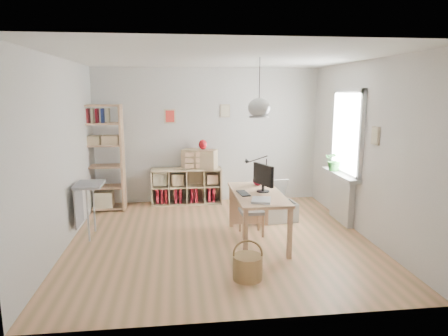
{
  "coord_description": "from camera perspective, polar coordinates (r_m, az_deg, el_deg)",
  "views": [
    {
      "loc": [
        -0.63,
        -5.79,
        2.22
      ],
      "look_at": [
        0.1,
        0.3,
        1.05
      ],
      "focal_mm": 32.0,
      "sensor_mm": 36.0,
      "label": 1
    }
  ],
  "objects": [
    {
      "name": "ground",
      "position": [
        6.23,
        -0.6,
        -10.06
      ],
      "size": [
        4.5,
        4.5,
        0.0
      ],
      "primitive_type": "plane",
      "color": "tan",
      "rests_on": "ground"
    },
    {
      "name": "cube_shelf",
      "position": [
        8.11,
        -5.52,
        -2.97
      ],
      "size": [
        1.4,
        0.38,
        0.72
      ],
      "color": "tan",
      "rests_on": "ground"
    },
    {
      "name": "radiator",
      "position": [
        7.22,
        16.46,
        -4.26
      ],
      "size": [
        0.1,
        0.8,
        0.8
      ],
      "primitive_type": "cube",
      "color": "silver",
      "rests_on": "ground"
    },
    {
      "name": "tall_bookshelf",
      "position": [
        7.8,
        -17.14,
        1.97
      ],
      "size": [
        0.8,
        0.38,
        2.0
      ],
      "color": "tan",
      "rests_on": "ground"
    },
    {
      "name": "potted_plant",
      "position": [
        7.25,
        15.57,
        1.1
      ],
      "size": [
        0.41,
        0.38,
        0.38
      ],
      "primitive_type": "imported",
      "rotation": [
        0.0,
        0.0,
        -0.31
      ],
      "color": "#2A702B",
      "rests_on": "windowsill"
    },
    {
      "name": "yarn_ball",
      "position": [
        6.39,
        4.85,
        -1.79
      ],
      "size": [
        0.16,
        0.16,
        0.16
      ],
      "primitive_type": "sphere",
      "color": "#4F0A1D",
      "rests_on": "desk"
    },
    {
      "name": "desk",
      "position": [
        5.97,
        4.82,
        -4.42
      ],
      "size": [
        0.7,
        1.5,
        0.75
      ],
      "color": "tan",
      "rests_on": "ground"
    },
    {
      "name": "monitor",
      "position": [
        5.96,
        5.63,
        -1.21
      ],
      "size": [
        0.22,
        0.46,
        0.42
      ],
      "rotation": [
        0.0,
        0.0,
        0.38
      ],
      "color": "black",
      "rests_on": "desk"
    },
    {
      "name": "side_table",
      "position": [
        6.49,
        -19.19,
        -3.65
      ],
      "size": [
        0.4,
        0.55,
        0.85
      ],
      "color": "gray",
      "rests_on": "ground"
    },
    {
      "name": "drawer_chest",
      "position": [
        7.95,
        -3.5,
        1.3
      ],
      "size": [
        0.73,
        0.53,
        0.38
      ],
      "primitive_type": "cube",
      "rotation": [
        0.0,
        0.0,
        -0.38
      ],
      "color": "tan",
      "rests_on": "cube_shelf"
    },
    {
      "name": "windowsill",
      "position": [
        7.1,
        16.28,
        -0.93
      ],
      "size": [
        0.22,
        1.2,
        0.06
      ],
      "primitive_type": "cube",
      "color": "silver",
      "rests_on": "radiator"
    },
    {
      "name": "chair",
      "position": [
        6.35,
        3.84,
        -5.72
      ],
      "size": [
        0.37,
        0.37,
        0.73
      ],
      "rotation": [
        0.0,
        0.0,
        0.02
      ],
      "color": "gray",
      "rests_on": "ground"
    },
    {
      "name": "paper_tray",
      "position": [
        5.49,
        5.33,
        -4.6
      ],
      "size": [
        0.33,
        0.37,
        0.03
      ],
      "primitive_type": "cube",
      "rotation": [
        0.0,
        0.0,
        -0.25
      ],
      "color": "silver",
      "rests_on": "desk"
    },
    {
      "name": "window_unit",
      "position": [
        7.03,
        17.22,
        4.84
      ],
      "size": [
        0.07,
        1.16,
        1.46
      ],
      "color": "white",
      "rests_on": "ground"
    },
    {
      "name": "task_lamp",
      "position": [
        6.46,
        4.48,
        0.24
      ],
      "size": [
        0.4,
        0.15,
        0.43
      ],
      "color": "black",
      "rests_on": "desk"
    },
    {
      "name": "wicker_basket",
      "position": [
        4.94,
        3.4,
        -13.84
      ],
      "size": [
        0.36,
        0.36,
        0.5
      ],
      "rotation": [
        0.0,
        0.0,
        -0.12
      ],
      "color": "olive",
      "rests_on": "ground"
    },
    {
      "name": "room_shell",
      "position": [
        5.77,
        5.03,
        8.58
      ],
      "size": [
        4.5,
        4.5,
        4.5
      ],
      "color": "silver",
      "rests_on": "ground"
    },
    {
      "name": "red_vase",
      "position": [
        7.92,
        -3.03,
        3.37
      ],
      "size": [
        0.16,
        0.16,
        0.2
      ],
      "primitive_type": "ellipsoid",
      "color": "maroon",
      "rests_on": "drawer_chest"
    },
    {
      "name": "keyboard",
      "position": [
        5.88,
        2.77,
        -3.62
      ],
      "size": [
        0.17,
        0.36,
        0.02
      ],
      "primitive_type": "cube",
      "rotation": [
        0.0,
        0.0,
        0.11
      ],
      "color": "black",
      "rests_on": "desk"
    },
    {
      "name": "storage_chest",
      "position": [
        7.14,
        7.51,
        -5.59
      ],
      "size": [
        0.71,
        0.78,
        0.67
      ],
      "rotation": [
        0.0,
        0.0,
        0.12
      ],
      "color": "silver",
      "rests_on": "ground"
    }
  ]
}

